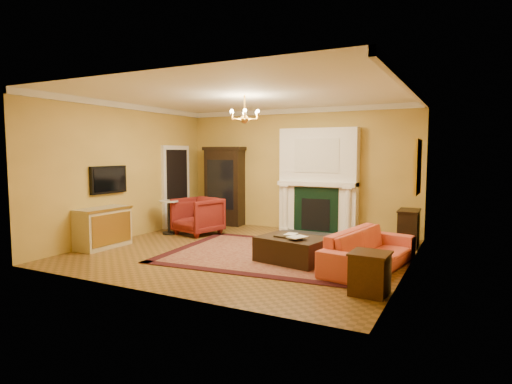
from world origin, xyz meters
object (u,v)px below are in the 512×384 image
Objects in this scene: pedestal_table at (169,215)px; coral_sofa at (370,244)px; wingback_armchair at (198,214)px; console_table at (409,229)px; china_cabinet at (225,188)px; end_table at (370,274)px; commode at (103,228)px; leather_ottoman at (293,249)px.

coral_sofa reaches higher than pedestal_table.
wingback_armchair reaches higher than console_table.
china_cabinet is at bearing 171.23° from console_table.
china_cabinet is 6.16m from end_table.
console_table is (5.51, 2.89, -0.04)m from commode.
leather_ottoman is (-1.64, -2.22, -0.14)m from console_table.
wingback_armchair reaches higher than end_table.
wingback_armchair is at bearing 165.88° from leather_ottoman.
wingback_armchair is 0.87× the size of commode.
console_table is at bearing 12.18° from pedestal_table.
end_table is 1.94m from leather_ottoman.
pedestal_table is 4.98m from coral_sofa.
china_cabinet is 1.82× the size of commode.
end_table is at bearing -157.84° from coral_sofa.
end_table is 0.75× the size of console_table.
leather_ottoman is (3.87, 0.67, -0.18)m from commode.
china_cabinet is 3.59× the size of end_table.
wingback_armchair is 2.24m from commode.
console_table is (4.62, 0.83, -0.11)m from wingback_armchair.
china_cabinet is at bearing 79.26° from commode.
end_table is at bearing -24.28° from leather_ottoman.
wingback_armchair is 5.20m from end_table.
console_table is (5.23, 1.13, -0.10)m from pedestal_table.
wingback_armchair is at bearing 68.14° from commode.
coral_sofa is (4.40, -2.66, -0.56)m from china_cabinet.
coral_sofa is 2.97× the size of console_table.
commode is at bearing -159.33° from leather_ottoman.
console_table is at bearing 0.43° from coral_sofa.
leather_ottoman is (3.59, -1.09, -0.23)m from pedestal_table.
leather_ottoman is at bearing -46.05° from china_cabinet.
end_table is at bearing -23.10° from pedestal_table.
pedestal_table is 5.35m from console_table.
pedestal_table is 0.73× the size of commode.
china_cabinet is 4.82m from console_table.
coral_sofa is at bearing -34.83° from china_cabinet.
wingback_armchair is at bearing -88.68° from china_cabinet.
coral_sofa is at bearing 102.33° from end_table.
commode reaches higher than pedestal_table.
leather_ottoman is at bearing 107.15° from coral_sofa.
console_table is (0.34, 2.05, -0.06)m from coral_sofa.
commode is 5.47m from end_table.
console_table is 0.64× the size of leather_ottoman.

